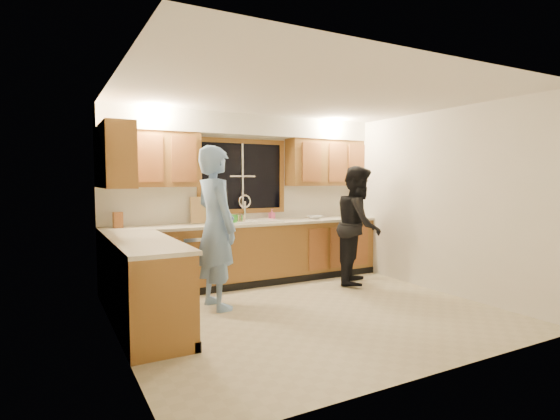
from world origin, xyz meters
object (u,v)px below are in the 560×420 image
Objects in this scene: woman at (359,225)px; soap_bottle at (272,215)px; sink at (250,226)px; man at (216,227)px; dishwasher at (196,261)px; stove at (156,298)px; dish_crate at (223,220)px; knife_block at (118,220)px; bowl at (315,217)px.

woman reaches higher than soap_bottle.
man is (-0.88, -0.94, 0.11)m from sink.
woman is at bearing -18.04° from dishwasher.
sink reaches higher than stove.
dishwasher is 2.88× the size of dish_crate.
dishwasher is 1.42m from soap_bottle.
dishwasher is at bearing -15.48° from knife_block.
man reaches higher than bowl.
stove is at bearing -148.58° from bowl.
man is at bearing 43.89° from stove.
dish_crate is at bearing 52.17° from stove.
knife_block is at bearing -179.34° from soap_bottle.
man reaches higher than dishwasher.
knife_block is 2.28m from soap_bottle.
woman is 6.14× the size of dish_crate.
stove is 1.38m from man.
woman reaches higher than sink.
man is at bearing -133.13° from sink.
dish_crate is 1.59m from bowl.
knife_block reaches higher than bowl.
sink is 4.19× the size of knife_block.
stove is at bearing 126.86° from man.
sink reaches higher than dish_crate.
sink is at bearing -161.88° from soap_bottle.
bowl is at bearing 68.34° from woman.
sink is 1.11m from bowl.
bowl is (1.99, 0.89, -0.03)m from man.
man reaches higher than sink.
sink is 0.96× the size of stove.
sink reaches higher than bowl.
man is 2.18m from bowl.
bowl is at bearing -11.21° from knife_block.
bowl is (2.96, -0.16, -0.08)m from knife_block.
man is 2.32m from woman.
dish_crate is at bearing -15.39° from dishwasher.
bowl is at bearing -72.84° from man.
man is 1.43m from knife_block.
woman is at bearing -42.07° from soap_bottle.
stove is 3.16× the size of dish_crate.
stove is 0.51× the size of woman.
dishwasher is at bearing 62.31° from stove.
soap_bottle is (-1.00, 0.90, 0.13)m from woman.
soap_bottle is (1.32, 1.08, 0.03)m from man.
dishwasher is 0.47× the size of woman.
sink reaches higher than soap_bottle.
man is (-0.03, -0.93, 0.57)m from dishwasher.
dish_crate is 1.27× the size of bowl.
woman reaches higher than dishwasher.
knife_block is 2.96m from bowl.
dish_crate is at bearing -17.69° from knife_block.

